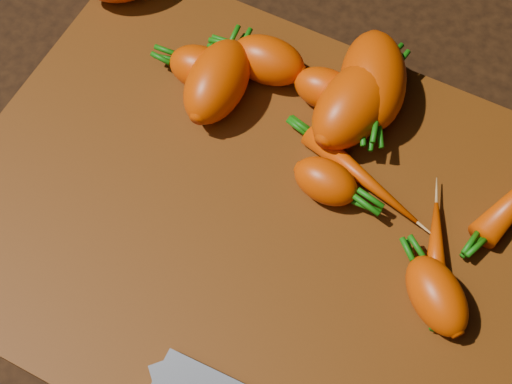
% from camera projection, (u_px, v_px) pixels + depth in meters
% --- Properties ---
extents(ground, '(2.00, 2.00, 0.01)m').
position_uv_depth(ground, '(251.00, 219.00, 0.62)').
color(ground, black).
extents(cutting_board, '(0.50, 0.40, 0.01)m').
position_uv_depth(cutting_board, '(251.00, 214.00, 0.62)').
color(cutting_board, '#673009').
rests_on(cutting_board, ground).
extents(carrot_1, '(0.06, 0.05, 0.04)m').
position_uv_depth(carrot_1, '(201.00, 68.00, 0.65)').
color(carrot_1, '#C73B01').
rests_on(carrot_1, cutting_board).
extents(carrot_2, '(0.09, 0.12, 0.06)m').
position_uv_depth(carrot_2, '(373.00, 80.00, 0.63)').
color(carrot_2, '#C73B01').
rests_on(carrot_2, cutting_board).
extents(carrot_3, '(0.06, 0.09, 0.05)m').
position_uv_depth(carrot_3, '(217.00, 81.00, 0.64)').
color(carrot_3, '#C73B01').
rests_on(carrot_3, cutting_board).
extents(carrot_4, '(0.07, 0.05, 0.04)m').
position_uv_depth(carrot_4, '(268.00, 60.00, 0.65)').
color(carrot_4, '#C73B01').
rests_on(carrot_4, cutting_board).
extents(carrot_5, '(0.06, 0.04, 0.04)m').
position_uv_depth(carrot_5, '(325.00, 89.00, 0.64)').
color(carrot_5, '#C73B01').
rests_on(carrot_5, cutting_board).
extents(carrot_6, '(0.08, 0.08, 0.04)m').
position_uv_depth(carrot_6, '(437.00, 296.00, 0.55)').
color(carrot_6, '#C73B01').
rests_on(carrot_6, cutting_board).
extents(carrot_8, '(0.12, 0.06, 0.02)m').
position_uv_depth(carrot_8, '(361.00, 176.00, 0.61)').
color(carrot_8, '#C73B01').
rests_on(carrot_8, cutting_board).
extents(carrot_9, '(0.05, 0.09, 0.02)m').
position_uv_depth(carrot_9, '(436.00, 251.00, 0.58)').
color(carrot_9, '#C73B01').
rests_on(carrot_9, cutting_board).
extents(carrot_10, '(0.06, 0.04, 0.04)m').
position_uv_depth(carrot_10, '(326.00, 181.00, 0.60)').
color(carrot_10, '#C73B01').
rests_on(carrot_10, cutting_board).
extents(carrot_11, '(0.08, 0.11, 0.06)m').
position_uv_depth(carrot_11, '(355.00, 103.00, 0.62)').
color(carrot_11, '#C73B01').
rests_on(carrot_11, cutting_board).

